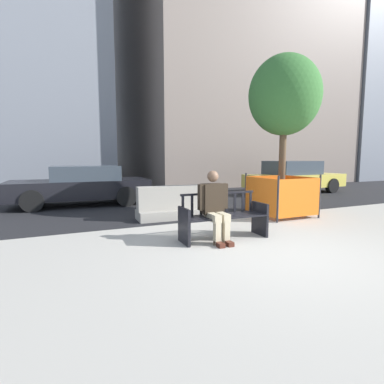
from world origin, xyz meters
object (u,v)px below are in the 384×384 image
at_px(construction_fence, 281,195).
at_px(car_sedan_mid, 82,185).
at_px(jersey_barrier_centre, 176,205).
at_px(seated_person, 215,204).
at_px(car_taxi_near, 294,177).
at_px(street_bench, 223,218).
at_px(street_tree, 285,96).

relative_size(construction_fence, car_sedan_mid, 0.32).
relative_size(jersey_barrier_centre, construction_fence, 1.45).
xyz_separation_m(seated_person, construction_fence, (2.80, 1.43, -0.13)).
bearing_deg(car_taxi_near, street_bench, -141.47).
bearing_deg(seated_person, street_bench, 13.00).
height_order(seated_person, car_taxi_near, car_taxi_near).
relative_size(seated_person, jersey_barrier_centre, 0.65).
height_order(street_bench, car_taxi_near, car_taxi_near).
bearing_deg(seated_person, jersey_barrier_centre, 87.46).
xyz_separation_m(jersey_barrier_centre, street_tree, (2.70, -0.82, 2.79)).
distance_m(street_bench, seated_person, 0.37).
height_order(construction_fence, car_sedan_mid, car_sedan_mid).
height_order(street_tree, car_taxi_near, street_tree).
distance_m(street_bench, car_sedan_mid, 5.87).
relative_size(jersey_barrier_centre, car_sedan_mid, 0.46).
bearing_deg(street_bench, street_tree, 28.17).
bearing_deg(street_tree, seated_person, -152.93).
bearing_deg(car_sedan_mid, jersey_barrier_centre, -57.95).
distance_m(seated_person, car_taxi_near, 8.68).
xyz_separation_m(street_bench, jersey_barrier_centre, (-0.12, 2.19, -0.06)).
relative_size(street_bench, seated_person, 1.29).
distance_m(seated_person, jersey_barrier_centre, 2.27).
distance_m(street_bench, car_taxi_near, 8.48).
relative_size(seated_person, car_taxi_near, 0.29).
xyz_separation_m(seated_person, jersey_barrier_centre, (0.10, 2.24, -0.35)).
bearing_deg(street_tree, construction_fence, 180.00).
relative_size(street_bench, construction_fence, 1.22).
bearing_deg(seated_person, car_sedan_mid, 109.43).
relative_size(street_tree, car_sedan_mid, 0.95).
distance_m(street_tree, car_sedan_mid, 6.72).
xyz_separation_m(construction_fence, car_sedan_mid, (-4.74, 4.07, 0.09)).
bearing_deg(car_sedan_mid, street_tree, -40.70).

